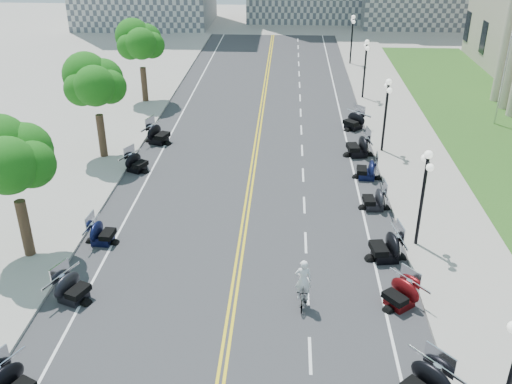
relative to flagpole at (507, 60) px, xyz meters
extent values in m
plane|color=gray|center=(-18.00, -22.00, -5.00)|extent=(160.00, 160.00, 0.00)
cube|color=#333335|center=(-18.00, -12.00, -5.00)|extent=(16.00, 90.00, 0.01)
cube|color=yellow|center=(-18.12, -12.00, -4.99)|extent=(0.12, 90.00, 0.00)
cube|color=yellow|center=(-17.88, -12.00, -4.99)|extent=(0.12, 90.00, 0.00)
cube|color=white|center=(-11.60, -12.00, -4.99)|extent=(0.12, 90.00, 0.00)
cube|color=white|center=(-24.40, -12.00, -4.99)|extent=(0.12, 90.00, 0.00)
cube|color=white|center=(-14.80, -26.00, -4.99)|extent=(0.12, 2.00, 0.00)
cube|color=white|center=(-14.80, -22.00, -4.99)|extent=(0.12, 2.00, 0.00)
cube|color=white|center=(-14.80, -18.00, -4.99)|extent=(0.12, 2.00, 0.00)
cube|color=white|center=(-14.80, -14.00, -4.99)|extent=(0.12, 2.00, 0.00)
cube|color=white|center=(-14.80, -10.00, -4.99)|extent=(0.12, 2.00, 0.00)
cube|color=white|center=(-14.80, -6.00, -4.99)|extent=(0.12, 2.00, 0.00)
cube|color=white|center=(-14.80, -2.00, -4.99)|extent=(0.12, 2.00, 0.00)
cube|color=white|center=(-14.80, 2.00, -4.99)|extent=(0.12, 2.00, 0.00)
cube|color=white|center=(-14.80, 6.00, -4.99)|extent=(0.12, 2.00, 0.00)
cube|color=white|center=(-14.80, 10.00, -4.99)|extent=(0.12, 2.00, 0.00)
cube|color=white|center=(-14.80, 14.00, -4.99)|extent=(0.12, 2.00, 0.00)
cube|color=white|center=(-14.80, 18.00, -4.99)|extent=(0.12, 2.00, 0.00)
cube|color=white|center=(-14.80, 22.00, -4.99)|extent=(0.12, 2.00, 0.00)
cube|color=white|center=(-14.80, 26.00, -4.99)|extent=(0.12, 2.00, 0.00)
cube|color=white|center=(-14.80, 30.00, -4.99)|extent=(0.12, 2.00, 0.00)
cube|color=#9E9991|center=(-7.50, -12.00, -4.92)|extent=(5.00, 90.00, 0.15)
cube|color=#9E9991|center=(-28.50, -12.00, -4.92)|extent=(5.00, 90.00, 0.15)
cube|color=#356023|center=(-0.50, -4.00, -4.95)|extent=(9.00, 60.00, 0.10)
imported|color=#A51414|center=(-15.06, -23.02, -4.52)|extent=(0.58, 1.62, 0.95)
imported|color=silver|center=(-15.06, -23.02, -3.09)|extent=(0.69, 0.45, 1.90)
camera|label=1|loc=(-15.89, -42.37, 10.05)|focal=40.00mm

